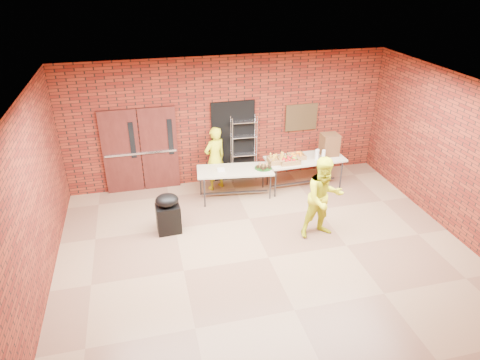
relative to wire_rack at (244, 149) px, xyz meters
name	(u,v)px	position (x,y,z in m)	size (l,w,h in m)	color
room	(271,185)	(-0.34, -3.32, 0.72)	(8.08, 7.08, 3.28)	brown
double_doors	(141,150)	(-2.54, 0.12, 0.18)	(1.78, 0.12, 2.10)	#4E1C16
dark_doorway	(233,142)	(-0.24, 0.14, 0.17)	(1.10, 0.06, 2.10)	black
bronze_plaque	(301,117)	(1.56, 0.13, 0.67)	(0.85, 0.04, 0.70)	#46351C
wire_rack	(244,149)	(0.00, 0.00, 0.00)	(0.64, 0.21, 1.75)	#AEAFB5
table_left	(235,172)	(-0.42, -0.82, -0.20)	(1.87, 0.97, 0.73)	tan
table_right	(305,161)	(1.38, -0.73, -0.15)	(1.96, 0.87, 0.79)	tan
basket_bananas	(278,160)	(0.65, -0.80, -0.02)	(0.47, 0.37, 0.15)	#AD7F45
basket_oranges	(296,156)	(1.16, -0.68, -0.02)	(0.42, 0.33, 0.13)	#AD7F45
basket_apples	(289,160)	(0.89, -0.89, -0.02)	(0.48, 0.37, 0.15)	#AD7F45
muffin_tray	(263,166)	(0.25, -0.91, -0.09)	(0.41, 0.41, 0.10)	#164913
napkin_box	(221,170)	(-0.76, -0.80, -0.11)	(0.18, 0.12, 0.06)	white
coffee_dispenser	(329,144)	(2.03, -0.66, 0.19)	(0.42, 0.37, 0.55)	brown
cup_stack_front	(317,155)	(1.61, -0.88, 0.05)	(0.09, 0.09, 0.26)	white
cup_stack_mid	(323,155)	(1.77, -0.91, 0.04)	(0.08, 0.08, 0.25)	white
cup_stack_back	(318,153)	(1.69, -0.76, 0.03)	(0.07, 0.07, 0.22)	white
covered_grill	(168,213)	(-2.12, -1.93, -0.43)	(0.51, 0.43, 0.89)	black
volunteer_woman	(215,159)	(-0.80, -0.25, -0.06)	(0.59, 0.39, 1.62)	yellow
volunteer_man	(324,198)	(0.95, -2.81, 0.00)	(0.85, 0.66, 1.76)	yellow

